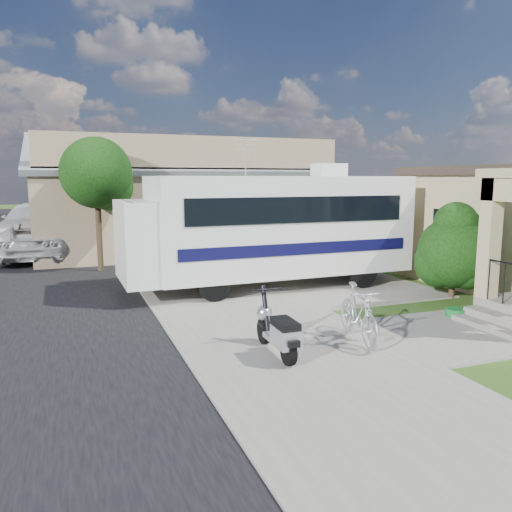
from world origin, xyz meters
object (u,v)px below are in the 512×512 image
object	(u,v)px
motorhome	(270,226)
bicycle	(358,316)
scooter	(278,332)
shrub	(454,249)
van	(33,222)
garden_hose	(455,314)
pickup_truck	(41,238)

from	to	relation	value
motorhome	bicycle	xyz separation A→B (m)	(-0.34, -5.32, -1.28)
scooter	shrub	bearing A→B (deg)	24.38
shrub	scooter	size ratio (longest dim) A/B	1.51
van	shrub	bearing A→B (deg)	-48.50
scooter	bicycle	size ratio (longest dim) A/B	0.93
van	garden_hose	distance (m)	21.88
van	motorhome	bearing A→B (deg)	-55.27
pickup_truck	van	bearing A→B (deg)	-77.30
motorhome	bicycle	distance (m)	5.48
scooter	pickup_truck	world-z (taller)	pickup_truck
shrub	garden_hose	bearing A→B (deg)	-129.79
bicycle	pickup_truck	bearing A→B (deg)	124.46
pickup_truck	van	size ratio (longest dim) A/B	0.90
bicycle	garden_hose	size ratio (longest dim) A/B	4.14
scooter	van	bearing A→B (deg)	105.45
scooter	van	size ratio (longest dim) A/B	0.26
shrub	scooter	world-z (taller)	shrub
scooter	van	distance (m)	21.05
pickup_truck	van	distance (m)	6.67
shrub	pickup_truck	bearing A→B (deg)	133.76
bicycle	pickup_truck	distance (m)	14.94
scooter	van	world-z (taller)	van
motorhome	pickup_truck	xyz separation A→B (m)	(-6.53, 8.27, -1.01)
shrub	scooter	xyz separation A→B (m)	(-6.25, -2.64, -0.82)
bicycle	scooter	bearing A→B (deg)	-163.58
van	pickup_truck	bearing A→B (deg)	-75.47
garden_hose	bicycle	bearing A→B (deg)	-166.47
scooter	van	xyz separation A→B (m)	(-5.07, 20.43, 0.44)
garden_hose	shrub	bearing A→B (deg)	50.21
scooter	bicycle	distance (m)	1.78
scooter	garden_hose	size ratio (longest dim) A/B	3.85
pickup_truck	van	xyz separation A→B (m)	(-0.64, 6.64, 0.13)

